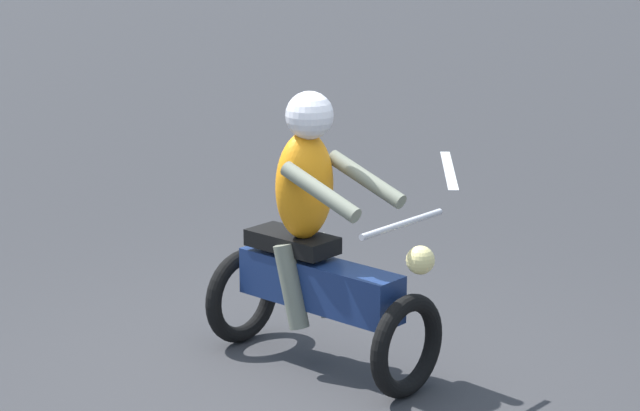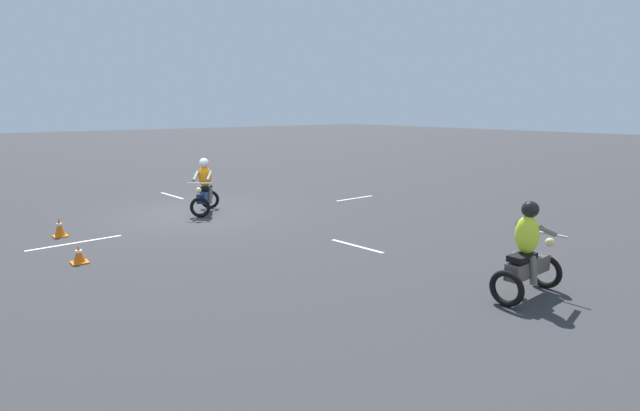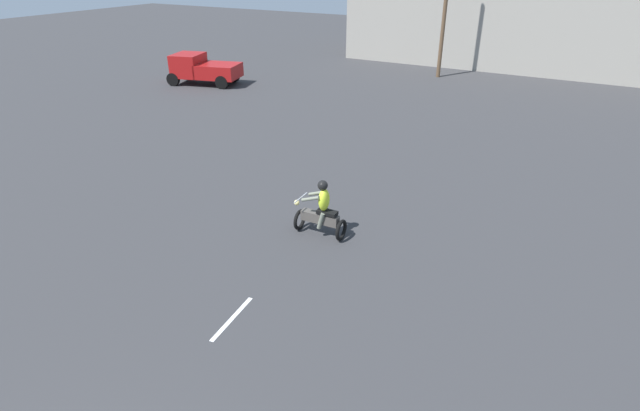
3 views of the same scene
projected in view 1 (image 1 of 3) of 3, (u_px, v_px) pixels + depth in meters
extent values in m
plane|color=#333335|center=(302.00, 386.00, 7.18)|extent=(120.00, 120.00, 0.00)
torus|color=black|center=(407.00, 346.00, 6.97)|extent=(0.53, 0.45, 0.60)
torus|color=black|center=(242.00, 296.00, 7.80)|extent=(0.53, 0.45, 0.60)
cube|color=navy|center=(320.00, 284.00, 7.33)|extent=(0.87, 1.01, 0.28)
cube|color=black|center=(292.00, 241.00, 7.41)|extent=(0.55, 0.60, 0.10)
cylinder|color=silver|center=(402.00, 224.00, 6.82)|extent=(0.57, 0.46, 0.04)
sphere|color=#F2E08C|center=(420.00, 260.00, 6.78)|extent=(0.22, 0.22, 0.16)
ellipsoid|color=orange|center=(305.00, 185.00, 7.25)|extent=(0.49, 0.47, 0.64)
cylinder|color=slate|center=(320.00, 192.00, 6.90)|extent=(0.41, 0.49, 0.27)
cylinder|color=slate|center=(366.00, 179.00, 7.19)|extent=(0.41, 0.49, 0.27)
cylinder|color=slate|center=(291.00, 286.00, 7.29)|extent=(0.25, 0.27, 0.51)
cylinder|color=slate|center=(323.00, 275.00, 7.49)|extent=(0.25, 0.27, 0.51)
sphere|color=silver|center=(310.00, 115.00, 7.12)|extent=(0.39, 0.39, 0.28)
cube|color=silver|center=(449.00, 170.00, 12.45)|extent=(1.68, 0.11, 0.01)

